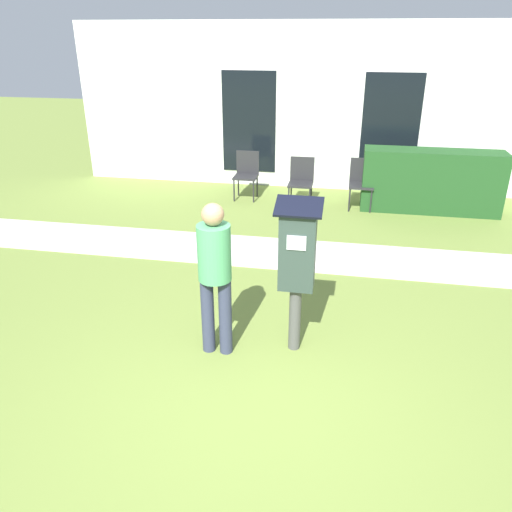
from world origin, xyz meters
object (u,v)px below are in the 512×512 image
outdoor_chair_left (247,171)px  outdoor_chair_middle (301,178)px  person_standing (215,269)px  outdoor_chair_right (362,180)px  parking_meter (297,258)px

outdoor_chair_left → outdoor_chair_middle: 1.13m
person_standing → outdoor_chair_middle: person_standing is taller
outdoor_chair_right → person_standing: bearing=-120.3°
parking_meter → outdoor_chair_left: parking_meter is taller
parking_meter → outdoor_chair_right: parking_meter is taller
outdoor_chair_right → outdoor_chair_left: bearing=160.7°
outdoor_chair_left → outdoor_chair_middle: same height
person_standing → outdoor_chair_middle: 4.85m
outdoor_chair_left → parking_meter: bearing=-95.4°
outdoor_chair_middle → outdoor_chair_right: same height
outdoor_chair_left → outdoor_chair_middle: size_ratio=1.00×
outdoor_chair_left → outdoor_chair_middle: bearing=-38.1°
person_standing → outdoor_chair_left: person_standing is taller
outdoor_chair_right → parking_meter: bearing=-112.1°
outdoor_chair_right → outdoor_chair_middle: bearing=171.4°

